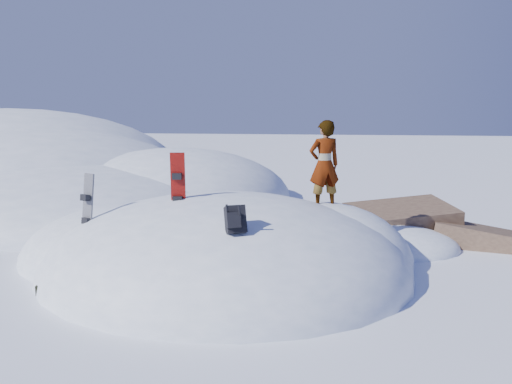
% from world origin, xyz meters
% --- Properties ---
extents(ground, '(120.00, 120.00, 0.00)m').
position_xyz_m(ground, '(0.00, 0.00, 0.00)').
color(ground, white).
rests_on(ground, ground).
extents(snow_mound, '(8.00, 6.00, 3.00)m').
position_xyz_m(snow_mound, '(-0.17, 0.24, 0.00)').
color(snow_mound, white).
rests_on(snow_mound, ground).
extents(snow_ridge, '(21.50, 18.50, 6.40)m').
position_xyz_m(snow_ridge, '(-10.43, 9.85, 0.00)').
color(snow_ridge, white).
rests_on(snow_ridge, ground).
extents(rock_outcrop, '(4.68, 4.41, 1.68)m').
position_xyz_m(rock_outcrop, '(3.72, 3.01, 0.01)').
color(rock_outcrop, brown).
rests_on(rock_outcrop, ground).
extents(snowboard_red, '(0.27, 0.18, 1.41)m').
position_xyz_m(snowboard_red, '(-0.76, -0.37, 1.61)').
color(snowboard_red, red).
rests_on(snowboard_red, snow_mound).
extents(snowboard_dark, '(0.33, 0.30, 1.44)m').
position_xyz_m(snowboard_dark, '(-2.46, -0.56, 1.20)').
color(snowboard_dark, black).
rests_on(snowboard_dark, snow_mound).
extents(backpack, '(0.42, 0.47, 0.50)m').
position_xyz_m(backpack, '(0.58, -1.68, 1.40)').
color(backpack, black).
rests_on(backpack, snow_mound).
extents(gear_pile, '(0.83, 0.63, 0.22)m').
position_xyz_m(gear_pile, '(-2.46, -1.50, 0.11)').
color(gear_pile, black).
rests_on(gear_pile, ground).
extents(person, '(0.75, 0.65, 1.73)m').
position_xyz_m(person, '(1.82, 0.82, 2.00)').
color(person, slate).
rests_on(person, snow_mound).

